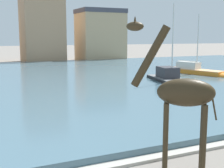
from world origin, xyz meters
TOP-DOWN VIEW (x-y plane):
  - harbor_water at (0.00, 27.37)m, footprint 88.40×42.25m
  - quay_edge_coping at (0.00, 5.99)m, footprint 88.40×0.50m
  - giraffe_statue at (-0.16, 4.69)m, footprint 2.60×2.09m
  - sailboat_black at (10.31, 19.65)m, footprint 3.44×7.49m
  - sailboat_orange at (16.50, 23.50)m, footprint 3.92×8.55m
  - townhouse_end_terrace at (5.64, 51.61)m, footprint 6.95×7.21m
  - townhouse_wide_warehouse at (16.36, 50.73)m, footprint 8.30×6.61m

SIDE VIEW (x-z plane):
  - quay_edge_coping at x=0.00m, z-range 0.00..0.12m
  - harbor_water at x=0.00m, z-range 0.00..0.38m
  - sailboat_black at x=10.31m, z-range -3.15..4.23m
  - sailboat_orange at x=16.50m, z-range -2.87..4.02m
  - giraffe_statue at x=-0.16m, z-range 0.05..5.20m
  - townhouse_wide_warehouse at x=16.36m, z-range 0.01..9.51m
  - townhouse_end_terrace at x=5.64m, z-range 0.02..13.14m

